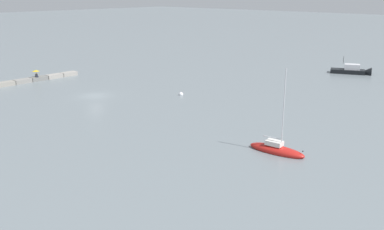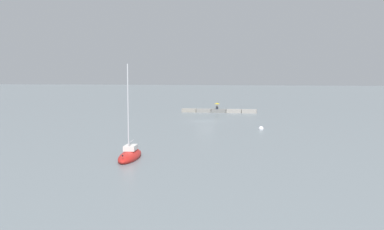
{
  "view_description": "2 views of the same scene",
  "coord_description": "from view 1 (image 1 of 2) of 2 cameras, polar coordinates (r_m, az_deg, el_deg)",
  "views": [
    {
      "loc": [
        36.08,
        53.28,
        15.43
      ],
      "look_at": [
        0.45,
        20.39,
        1.17
      ],
      "focal_mm": 40.06,
      "sensor_mm": 36.0,
      "label": 1
    },
    {
      "loc": [
        -11.41,
        69.91,
        7.47
      ],
      "look_at": [
        -1.98,
        21.4,
        2.96
      ],
      "focal_mm": 41.37,
      "sensor_mm": 36.0,
      "label": 2
    }
  ],
  "objects": [
    {
      "name": "seawall_pier",
      "position": [
        80.22,
        -19.73,
        4.59
      ],
      "size": [
        14.88,
        1.48,
        0.69
      ],
      "color": "gray",
      "rests_on": "ground_plane"
    },
    {
      "name": "umbrella_open_yellow",
      "position": [
        79.84,
        -20.09,
        5.56
      ],
      "size": [
        1.2,
        1.2,
        1.26
      ],
      "color": "black",
      "rests_on": "seawall_pier"
    },
    {
      "name": "mooring_buoy_near",
      "position": [
        65.07,
        -1.48,
        2.77
      ],
      "size": [
        0.67,
        0.67,
        0.67
      ],
      "color": "white",
      "rests_on": "ground_plane"
    },
    {
      "name": "motorboat_black_near",
      "position": [
        87.33,
        20.79,
        5.44
      ],
      "size": [
        4.95,
        7.6,
        4.1
      ],
      "rotation": [
        0.0,
        0.0,
        0.41
      ],
      "color": "black",
      "rests_on": "ground_plane"
    },
    {
      "name": "ground_plane",
      "position": [
        66.17,
        -12.83,
        2.49
      ],
      "size": [
        500.0,
        500.0,
        0.0
      ],
      "primitive_type": "plane",
      "color": "slate"
    },
    {
      "name": "person_seated_dark_left",
      "position": [
        79.82,
        -19.97,
        4.95
      ],
      "size": [
        0.44,
        0.64,
        0.73
      ],
      "rotation": [
        0.0,
        0.0,
        -0.1
      ],
      "color": "#1E2333",
      "rests_on": "seawall_pier"
    },
    {
      "name": "sailboat_red_near",
      "position": [
        43.01,
        11.19,
        -4.54
      ],
      "size": [
        2.26,
        5.95,
        8.71
      ],
      "rotation": [
        0.0,
        0.0,
        0.1
      ],
      "color": "red",
      "rests_on": "ground_plane"
    }
  ]
}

